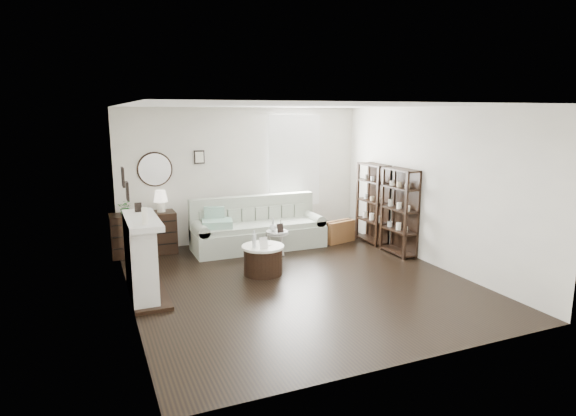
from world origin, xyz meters
name	(u,v)px	position (x,y,z in m)	size (l,w,h in m)	color
room	(278,162)	(0.73, 2.70, 1.60)	(5.50, 5.50, 5.50)	black
fireplace	(141,260)	(-2.32, 0.30, 0.54)	(0.50, 1.40, 1.84)	silver
shelf_unit_far	(373,203)	(2.33, 1.55, 0.80)	(0.30, 0.80, 1.60)	black
shelf_unit_near	(399,212)	(2.33, 0.65, 0.80)	(0.30, 0.80, 1.60)	black
sofa	(257,231)	(0.05, 2.08, 0.33)	(2.54, 0.88, 0.99)	#A9B19E
quilt	(217,224)	(-0.78, 1.95, 0.58)	(0.55, 0.45, 0.14)	#258B5F
suitcase	(339,232)	(1.72, 1.79, 0.22)	(0.66, 0.22, 0.44)	brown
dresser	(144,234)	(-2.05, 2.47, 0.39)	(1.17, 0.50, 0.78)	black
table_lamp	(161,201)	(-1.71, 2.47, 0.98)	(0.26, 0.26, 0.41)	beige
potted_plant	(126,208)	(-2.34, 2.42, 0.92)	(0.25, 0.22, 0.28)	#1B5E1B
drum_table	(263,260)	(-0.39, 0.54, 0.24)	(0.69, 0.69, 0.48)	black
pedestal_table	(277,233)	(0.16, 1.30, 0.45)	(0.41, 0.41, 0.49)	silver
eiffel_drum	(266,238)	(-0.31, 0.59, 0.58)	(0.12, 0.12, 0.20)	black
bottle_drum	(254,239)	(-0.56, 0.47, 0.62)	(0.07, 0.07, 0.29)	silver
card_frame_drum	(264,243)	(-0.44, 0.37, 0.57)	(0.14, 0.01, 0.19)	white
eiffel_ped	(281,226)	(0.24, 1.33, 0.58)	(0.10, 0.10, 0.17)	black
flask_ped	(273,225)	(0.09, 1.32, 0.62)	(0.13, 0.13, 0.25)	silver
card_frame_ped	(280,228)	(0.17, 1.19, 0.57)	(0.12, 0.01, 0.16)	black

